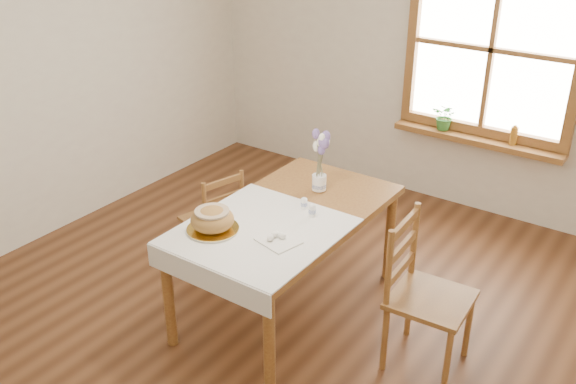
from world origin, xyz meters
name	(u,v)px	position (x,y,z in m)	size (l,w,h in m)	color
ground	(262,329)	(0.00, 0.00, 0.00)	(5.00, 5.00, 0.00)	brown
room_walls	(257,80)	(0.00, 0.00, 1.71)	(4.60, 5.10, 2.65)	silver
window	(492,49)	(0.50, 2.47, 1.45)	(1.46, 0.08, 1.46)	olive
window_sill	(477,140)	(0.50, 2.40, 0.69)	(1.46, 0.20, 0.05)	olive
dining_table	(288,224)	(0.00, 0.30, 0.66)	(0.90, 1.60, 0.75)	olive
table_linen	(260,231)	(0.00, 0.00, 0.76)	(0.91, 0.99, 0.01)	white
chair_left	(212,218)	(-0.79, 0.43, 0.41)	(0.38, 0.40, 0.81)	olive
chair_right	(431,297)	(1.01, 0.33, 0.48)	(0.45, 0.47, 0.97)	olive
bread_plate	(213,229)	(-0.23, -0.17, 0.77)	(0.31, 0.31, 0.02)	white
bread_loaf	(212,218)	(-0.23, -0.17, 0.85)	(0.27, 0.27, 0.15)	#A97F3C
egg_napkin	(278,241)	(0.17, -0.05, 0.77)	(0.23, 0.20, 0.01)	white
eggs	(278,237)	(0.17, -0.05, 0.79)	(0.18, 0.16, 0.04)	white
salt_shaker	(304,203)	(0.06, 0.39, 0.80)	(0.04, 0.04, 0.08)	white
pepper_shaker	(312,210)	(0.16, 0.34, 0.81)	(0.05, 0.05, 0.09)	white
flower_vase	(319,183)	(-0.01, 0.69, 0.80)	(0.10, 0.10, 0.11)	white
lavender_bouquet	(320,154)	(-0.01, 0.69, 1.02)	(0.17, 0.17, 0.33)	#685393
potted_plant	(445,120)	(0.20, 2.40, 0.81)	(0.21, 0.24, 0.19)	#347A30
amber_bottle	(514,135)	(0.80, 2.40, 0.80)	(0.06, 0.06, 0.17)	#AC6E1F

